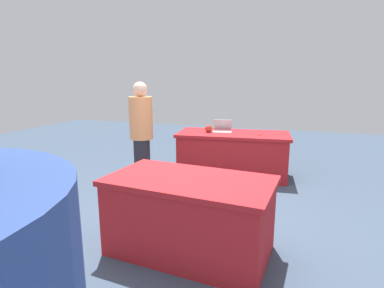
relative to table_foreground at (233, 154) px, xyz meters
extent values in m
plane|color=#3D4C60|center=(0.25, 1.97, -0.37)|extent=(14.40, 14.40, 0.00)
cube|color=#AD1E23|center=(0.00, 0.00, 0.35)|extent=(1.95, 1.04, 0.05)
cube|color=#AD1E23|center=(0.00, 0.00, -0.03)|extent=(1.87, 1.00, 0.69)
cube|color=#AD1E23|center=(-0.08, 2.54, 0.35)|extent=(1.61, 0.98, 0.05)
cube|color=#AD1E23|center=(-0.08, 2.54, -0.03)|extent=(1.54, 0.94, 0.69)
cylinder|color=#9E9993|center=(1.80, 2.80, -0.15)|extent=(0.03, 0.03, 0.44)
cylinder|color=#9E9993|center=(1.48, 3.01, -0.15)|extent=(0.03, 0.03, 0.44)
cube|color=#26262D|center=(1.15, 1.13, 0.02)|extent=(0.24, 0.32, 0.78)
cylinder|color=#F49E60|center=(1.15, 1.13, 0.71)|extent=(0.41, 0.41, 0.62)
sphere|color=beige|center=(1.15, 1.13, 1.13)|extent=(0.21, 0.21, 0.21)
cube|color=silver|center=(0.19, 0.01, 0.38)|extent=(0.36, 0.28, 0.02)
cube|color=#B7B7BC|center=(0.22, -0.13, 0.48)|extent=(0.32, 0.14, 0.19)
sphere|color=#B2382D|center=(0.42, 0.08, 0.43)|extent=(0.13, 0.13, 0.13)
cube|color=red|center=(-0.46, 0.03, 0.37)|extent=(0.06, 0.18, 0.01)
camera|label=1|loc=(-0.96, 5.11, 1.28)|focal=28.65mm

